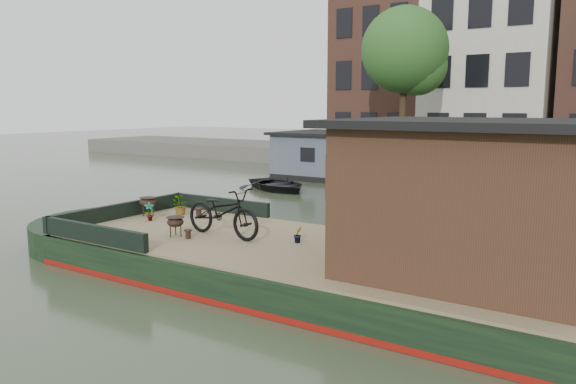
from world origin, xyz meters
The scene contains 19 objects.
ground centered at (0.00, 0.00, 0.00)m, with size 120.00×120.00×0.00m, color #29301E.
houseboat_hull centered at (-1.33, 0.00, 0.27)m, with size 14.01×4.02×0.60m.
houseboat_deck centered at (0.00, 0.00, 0.62)m, with size 11.80×3.80×0.05m, color olive.
bow_bulwark centered at (-5.07, 0.00, 0.82)m, with size 3.00×4.00×0.35m.
cabin centered at (2.19, 0.00, 1.88)m, with size 4.00×3.50×2.42m.
bicycle centered at (-2.67, -0.16, 1.16)m, with size 0.67×1.93×1.01m, color black.
potted_plant_a centered at (-5.11, 0.14, 0.87)m, with size 0.23×0.15×0.43m, color brown.
potted_plant_b centered at (-1.12, 0.23, 0.82)m, with size 0.18×0.15×0.33m, color maroon.
potted_plant_c centered at (-5.03, 1.04, 0.88)m, with size 0.41×0.36×0.46m, color brown.
potted_plant_d centered at (0.20, 1.70, 0.95)m, with size 0.34×0.34×0.61m, color brown.
brazier_front centered at (-3.48, -0.69, 0.85)m, with size 0.38×0.38×0.41m, color black, non-canonical shape.
brazier_rear centered at (-5.60, 0.56, 0.87)m, with size 0.41×0.41×0.45m, color black, non-canonical shape.
bollard_port centered at (-4.44, 1.07, 0.76)m, with size 0.20×0.20×0.22m, color black.
bollard_stbd centered at (-3.14, -0.69, 0.74)m, with size 0.16×0.16×0.18m, color black.
dinghy centered at (-7.79, 9.37, 0.34)m, with size 2.38×3.33×0.69m, color black.
far_houseboat centered at (0.00, 14.00, 0.97)m, with size 20.40×4.40×2.11m.
quay centered at (0.00, 20.50, 0.45)m, with size 60.00×6.00×0.90m, color #47443F.
townhouse_row centered at (0.15, 27.50, 7.90)m, with size 27.25×8.00×16.50m.
tree_left centered at (-6.36, 19.07, 5.89)m, with size 4.40×4.40×7.40m.
Camera 1 is at (4.51, -8.76, 3.27)m, focal length 35.00 mm.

